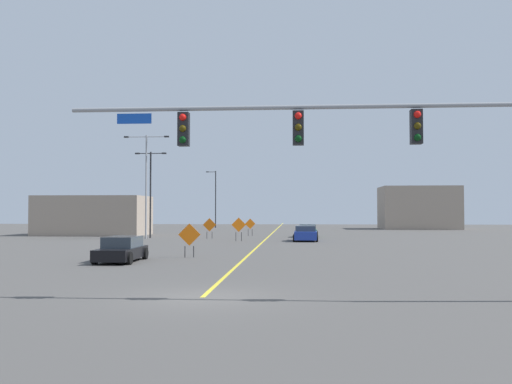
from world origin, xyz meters
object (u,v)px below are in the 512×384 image
Objects in this scene: street_lamp_far_right at (215,197)px; construction_sign_median_near at (209,226)px; car_blue_far at (306,234)px; traffic_signal_assembly at (356,139)px; construction_sign_right_lane at (239,226)px; car_green_distant at (307,231)px; construction_sign_right_shoulder at (189,236)px; car_black_mid at (122,250)px; street_lamp_near_right at (151,187)px; construction_sign_median_far at (250,225)px; street_lamp_mid_left at (146,178)px.

construction_sign_median_near is (4.49, -34.07, -3.66)m from street_lamp_far_right.
street_lamp_far_right reaches higher than car_blue_far.
car_blue_far is (-1.02, 32.64, -4.24)m from traffic_signal_assembly.
traffic_signal_assembly is at bearing -78.19° from street_lamp_far_right.
construction_sign_right_lane is (3.27, -4.21, 0.09)m from construction_sign_median_near.
construction_sign_right_lane is 0.46× the size of car_green_distant.
construction_sign_median_near is at bearing 127.89° from construction_sign_right_lane.
construction_sign_right_lane reaches higher than car_blue_far.
construction_sign_right_shoulder is (6.72, -55.70, -3.69)m from street_lamp_far_right.
construction_sign_right_shoulder is (-7.98, 14.62, -3.65)m from traffic_signal_assembly.
car_black_mid is (-0.84, -24.46, -0.62)m from construction_sign_median_near.
street_lamp_near_right reaches higher than construction_sign_median_near.
construction_sign_right_lane is (7.76, -38.27, -3.57)m from street_lamp_far_right.
street_lamp_near_right reaches higher than car_black_mid.
construction_sign_median_far is 30.78m from car_black_mid.
street_lamp_far_right reaches higher than construction_sign_median_far.
car_blue_far is (15.20, -2.70, -5.20)m from street_lamp_mid_left.
street_lamp_near_right is at bearing 110.23° from construction_sign_right_shoulder.
car_blue_far is (15.23, -4.42, -4.36)m from street_lamp_near_right.
street_lamp_mid_left is at bearing 102.38° from car_black_mid.
car_green_distant is (7.28, 25.56, -0.61)m from construction_sign_right_shoulder.
construction_sign_median_near is at bearing -157.54° from car_green_distant.
street_lamp_mid_left reaches higher than construction_sign_right_shoulder.
construction_sign_median_far reaches higher than car_blue_far.
car_blue_far is 0.95× the size of car_green_distant.
street_lamp_far_right is 40.31m from car_blue_far.
street_lamp_far_right is at bearing 96.88° from construction_sign_right_shoulder.
construction_sign_right_lane is 1.07× the size of construction_sign_right_shoulder.
street_lamp_mid_left is (-1.52, -34.97, 0.93)m from street_lamp_far_right.
car_black_mid is at bearing -78.37° from street_lamp_near_right.
traffic_signal_assembly is 3.18× the size of car_black_mid.
construction_sign_median_near reaches higher than car_black_mid.
traffic_signal_assembly is 3.31× the size of car_blue_far.
construction_sign_median_far is 10.22m from construction_sign_right_lane.
construction_sign_median_far is 0.41× the size of car_black_mid.
car_blue_far is at bearing 91.79° from traffic_signal_assembly.
street_lamp_far_right reaches higher than construction_sign_right_lane.
construction_sign_right_shoulder is 0.43× the size of car_green_distant.
street_lamp_near_right reaches higher than construction_sign_right_lane.
construction_sign_median_near is 6.93m from construction_sign_median_far.
street_lamp_far_right is 1.99× the size of car_black_mid.
car_black_mid is at bearing -98.00° from construction_sign_median_far.
car_black_mid is at bearing -91.96° from construction_sign_median_near.
construction_sign_right_shoulder is at bearing 42.69° from car_black_mid.
street_lamp_mid_left is 12.60m from construction_sign_median_far.
construction_sign_median_near reaches higher than construction_sign_right_shoulder.
street_lamp_mid_left reaches higher than street_lamp_near_right.
construction_sign_right_lane is (-0.17, -10.22, 0.15)m from construction_sign_median_far.
street_lamp_mid_left is 5.03× the size of construction_sign_median_near.
construction_sign_right_lane reaches higher than construction_sign_median_near.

